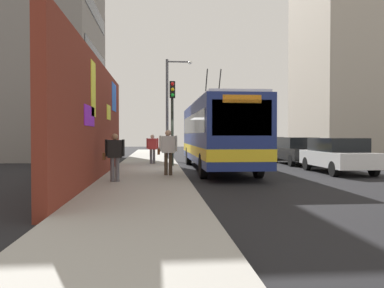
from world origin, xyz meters
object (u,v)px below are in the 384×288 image
Objects in this scene: pedestrian_midblock at (152,147)px; street_lamp at (170,102)px; pedestrian_at_curb at (168,148)px; parked_car_dark_gray at (248,145)px; parked_car_black at (296,150)px; parked_car_white at (338,155)px; pedestrian_near_wall at (114,154)px; parked_car_champagne at (267,147)px; traffic_light at (172,109)px; city_bus at (217,132)px.

street_lamp reaches higher than pedestrian_midblock.
pedestrian_midblock is at bearing 6.35° from pedestrian_at_curb.
parked_car_dark_gray is at bearing -32.17° from pedestrian_midblock.
parked_car_white is at bearing 180.00° from parked_car_black.
parked_car_champagne is at bearing -32.28° from pedestrian_near_wall.
parked_car_black is 1.07× the size of traffic_light.
parked_car_champagne is 10.94m from pedestrian_midblock.
pedestrian_midblock is 0.37× the size of traffic_light.
parked_car_black is 0.70× the size of street_lamp.
street_lamp is at bearing -10.00° from pedestrian_near_wall.
street_lamp is at bearing -12.85° from pedestrian_midblock.
pedestrian_midblock is 0.90× the size of pedestrian_at_curb.
city_bus is 7.11× the size of pedestrian_midblock.
street_lamp reaches higher than parked_car_black.
parked_car_dark_gray is (12.43, -0.00, 0.00)m from parked_car_black.
parked_car_white is at bearing -77.43° from pedestrian_at_curb.
pedestrian_near_wall is at bearing 170.00° from street_lamp.
parked_car_dark_gray is at bearing -21.60° from pedestrian_at_curb.
traffic_light is at bearing -18.49° from pedestrian_near_wall.
parked_car_white is 11.43m from parked_car_champagne.
parked_car_black is 2.85× the size of pedestrian_near_wall.
parked_car_black is 8.42m from pedestrian_midblock.
pedestrian_at_curb is 11.37m from street_lamp.
parked_car_dark_gray is 0.75× the size of street_lamp.
parked_car_white is 2.74× the size of pedestrian_near_wall.
pedestrian_near_wall is 2.70m from pedestrian_at_curb.
parked_car_champagne is 0.91× the size of parked_car_dark_gray.
city_bus reaches higher than pedestrian_near_wall.
pedestrian_near_wall reaches higher than parked_car_black.
pedestrian_near_wall is 0.92× the size of pedestrian_at_curb.
city_bus is at bearing -114.19° from traffic_light.
parked_car_dark_gray is at bearing -0.00° from parked_car_black.
city_bus reaches higher than pedestrian_midblock.
parked_car_champagne is 11.48m from traffic_light.
pedestrian_at_curb reaches higher than parked_car_black.
pedestrian_near_wall is 1.02× the size of pedestrian_midblock.
pedestrian_near_wall is (-8.96, 9.55, 0.26)m from parked_car_black.
pedestrian_midblock is (-13.32, 8.37, 0.24)m from parked_car_dark_gray.
parked_car_champagne is (6.15, 0.00, 0.00)m from parked_car_black.
parked_car_champagne is (9.51, -5.20, -1.01)m from city_bus.
street_lamp reaches higher than pedestrian_near_wall.
street_lamp is (9.30, 7.26, 3.12)m from parked_car_white.
traffic_light is at bearing 153.63° from parked_car_dark_gray.
pedestrian_at_curb is (-3.64, 2.49, -0.65)m from city_bus.
parked_car_dark_gray is 3.11× the size of pedestrian_midblock.
pedestrian_midblock is (4.40, 8.37, 0.24)m from parked_car_white.
pedestrian_midblock is at bearing 167.15° from street_lamp.
parked_car_black is (3.36, -5.20, -1.01)m from city_bus.
pedestrian_at_curb is at bearing 149.66° from parked_car_champagne.
traffic_light reaches higher than pedestrian_near_wall.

